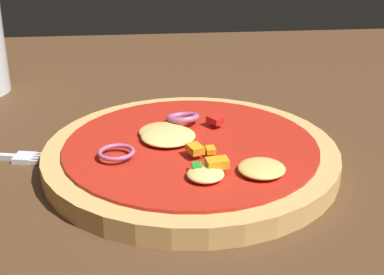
{
  "coord_description": "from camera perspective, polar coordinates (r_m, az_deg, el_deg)",
  "views": [
    {
      "loc": [
        -0.0,
        -0.45,
        0.27
      ],
      "look_at": [
        0.04,
        0.04,
        0.05
      ],
      "focal_mm": 53.75,
      "sensor_mm": 36.0,
      "label": 1
    }
  ],
  "objects": [
    {
      "name": "dining_table",
      "position": [
        0.52,
        -4.5,
        -5.19
      ],
      "size": [
        1.29,
        1.05,
        0.03
      ],
      "color": "#4C301C",
      "rests_on": "ground"
    },
    {
      "name": "pizza",
      "position": [
        0.53,
        0.19,
        -1.76
      ],
      "size": [
        0.27,
        0.27,
        0.03
      ],
      "color": "tan",
      "rests_on": "dining_table"
    }
  ]
}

